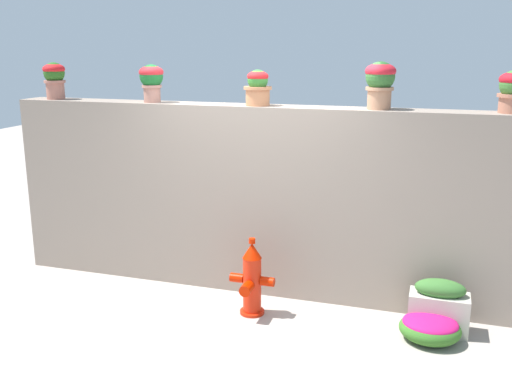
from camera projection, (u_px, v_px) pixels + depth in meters
ground_plane at (227, 326)px, 5.67m from camera, size 24.00×24.00×0.00m
stone_wall at (258, 200)px, 6.34m from camera, size 5.69×0.39×2.05m
potted_plant_0 at (54, 77)px, 6.74m from camera, size 0.25×0.25×0.42m
potted_plant_1 at (151, 79)px, 6.36m from camera, size 0.27×0.27×0.41m
potted_plant_2 at (258, 87)px, 6.02m from camera, size 0.29×0.29×0.37m
potted_plant_3 at (380, 80)px, 5.64m from camera, size 0.30×0.30×0.46m
fire_hydrant at (252, 281)px, 5.85m from camera, size 0.46×0.37×0.80m
flower_bush_left at (430, 327)px, 5.36m from camera, size 0.56×0.51×0.25m
planter_box at (439, 307)px, 5.51m from camera, size 0.55×0.28×0.53m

